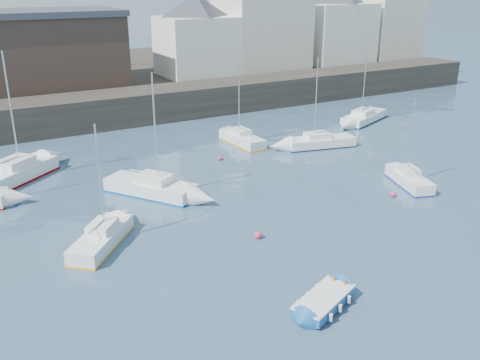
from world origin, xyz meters
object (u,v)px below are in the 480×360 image
sailboat_d (320,142)px  sailboat_g (364,117)px  sailboat_f (242,139)px  blue_dinghy (324,301)px  sailboat_b (151,187)px  buoy_near (258,238)px  sailboat_a (102,238)px  sailboat_c (409,179)px  buoy_far (220,160)px  buoy_mid (393,197)px  sailboat_h (14,174)px

sailboat_d → sailboat_g: (9.04, 4.65, 0.00)m
sailboat_g → sailboat_f: bearing=-177.3°
blue_dinghy → sailboat_b: 15.99m
buoy_near → sailboat_d: bearing=41.7°
sailboat_a → sailboat_c: size_ratio=1.10×
sailboat_f → sailboat_c: bearing=-70.0°
sailboat_a → buoy_far: bearing=38.4°
blue_dinghy → sailboat_b: bearing=96.6°
blue_dinghy → buoy_mid: 14.08m
sailboat_f → sailboat_b: bearing=-147.2°
sailboat_h → buoy_mid: (21.02, -15.14, -0.58)m
buoy_far → sailboat_f: bearing=38.8°
sailboat_c → buoy_near: size_ratio=14.05×
buoy_near → sailboat_b: bearing=107.7°
sailboat_a → sailboat_d: sailboat_d is taller
sailboat_g → sailboat_h: sailboat_h is taller
blue_dinghy → sailboat_a: 12.35m
sailboat_a → buoy_near: sailboat_a is taller
sailboat_h → buoy_near: size_ratio=21.00×
sailboat_h → buoy_mid: size_ratio=22.69×
blue_dinghy → sailboat_g: sailboat_g is taller
sailboat_h → sailboat_d: bearing=-9.6°
sailboat_h → buoy_near: 18.92m
sailboat_a → sailboat_b: size_ratio=0.82×
sailboat_a → sailboat_g: 32.78m
buoy_near → buoy_mid: bearing=3.9°
sailboat_a → buoy_near: size_ratio=15.45×
sailboat_f → buoy_mid: (2.70, -15.12, -0.47)m
sailboat_a → sailboat_g: bearing=23.7°
sailboat_a → buoy_far: size_ratio=18.28×
sailboat_f → buoy_mid: sailboat_f is taller
blue_dinghy → sailboat_f: size_ratio=0.53×
sailboat_b → sailboat_c: bearing=-24.0°
buoy_far → buoy_mid: bearing=-62.6°
sailboat_d → sailboat_h: size_ratio=0.84×
sailboat_f → sailboat_g: sailboat_g is taller
sailboat_f → sailboat_h: 18.32m
buoy_near → buoy_mid: size_ratio=1.08×
blue_dinghy → buoy_near: (1.00, 7.04, -0.35)m
buoy_near → sailboat_a: bearing=156.4°
sailboat_b → sailboat_g: bearing=17.0°
buoy_near → buoy_mid: 10.76m
sailboat_a → sailboat_d: 22.65m
sailboat_c → buoy_far: (-8.75, 11.19, -0.46)m
sailboat_g → buoy_far: (-17.94, -3.59, -0.46)m
sailboat_b → sailboat_h: sailboat_h is taller
sailboat_a → sailboat_c: (20.83, -1.61, -0.01)m
sailboat_f → sailboat_g: 14.33m
sailboat_h → buoy_mid: 25.91m
sailboat_c → sailboat_f: (-5.12, 14.11, 0.01)m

